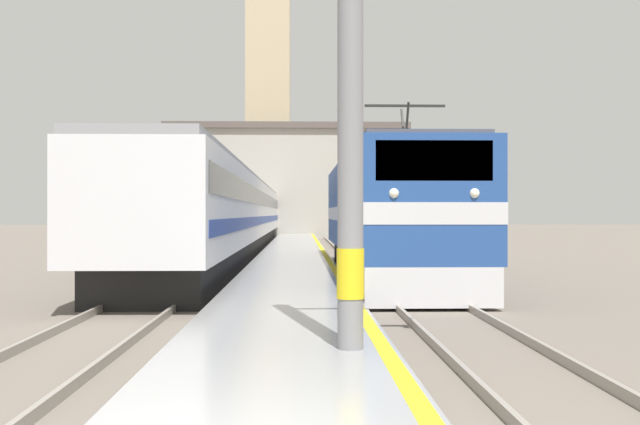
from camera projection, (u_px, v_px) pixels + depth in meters
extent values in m
plane|color=#70665B|center=(294.00, 255.00, 35.04)|extent=(200.00, 200.00, 0.00)
cube|color=#999999|center=(294.00, 258.00, 30.04)|extent=(2.81, 140.00, 0.34)
cube|color=yellow|center=(325.00, 254.00, 30.08)|extent=(0.20, 140.00, 0.00)
cube|color=#70665B|center=(365.00, 262.00, 30.12)|extent=(2.83, 140.00, 0.02)
cube|color=gray|center=(348.00, 260.00, 30.10)|extent=(0.07, 140.00, 0.14)
cube|color=gray|center=(383.00, 260.00, 30.14)|extent=(0.07, 140.00, 0.14)
cube|color=#70665B|center=(220.00, 262.00, 29.96)|extent=(2.83, 140.00, 0.02)
cube|color=gray|center=(202.00, 260.00, 29.94)|extent=(0.07, 140.00, 0.14)
cube|color=gray|center=(238.00, 260.00, 29.98)|extent=(0.07, 140.00, 0.14)
cube|color=black|center=(386.00, 263.00, 22.92)|extent=(2.46, 15.16, 0.90)
cube|color=#23478C|center=(386.00, 205.00, 22.93)|extent=(2.90, 16.48, 2.65)
cube|color=silver|center=(386.00, 214.00, 22.93)|extent=(2.92, 16.50, 0.44)
cube|color=silver|center=(433.00, 287.00, 14.83)|extent=(2.75, 0.30, 0.81)
cube|color=black|center=(434.00, 161.00, 14.75)|extent=(2.32, 0.12, 0.80)
sphere|color=white|center=(394.00, 193.00, 14.69)|extent=(0.20, 0.20, 0.20)
sphere|color=white|center=(474.00, 193.00, 14.73)|extent=(0.20, 0.20, 0.20)
cube|color=#4C4C51|center=(386.00, 160.00, 22.93)|extent=(2.61, 15.66, 0.12)
cylinder|color=#333333|center=(407.00, 124.00, 18.46)|extent=(0.06, 0.63, 1.03)
cylinder|color=#333333|center=(403.00, 127.00, 19.16)|extent=(0.06, 0.63, 1.03)
cube|color=#262626|center=(405.00, 106.00, 18.81)|extent=(2.03, 0.08, 0.06)
cube|color=black|center=(236.00, 244.00, 37.40)|extent=(2.46, 45.39, 0.90)
cube|color=silver|center=(236.00, 210.00, 37.41)|extent=(2.90, 47.28, 2.53)
cube|color=black|center=(236.00, 200.00, 37.41)|extent=(2.92, 46.34, 0.64)
cube|color=navy|center=(236.00, 220.00, 37.41)|extent=(2.92, 46.34, 0.36)
cube|color=gray|center=(236.00, 182.00, 37.41)|extent=(2.67, 47.28, 0.20)
cylinder|color=gray|center=(350.00, 38.00, 8.93)|extent=(0.31, 0.31, 7.44)
cylinder|color=yellow|center=(350.00, 273.00, 8.93)|extent=(0.33, 0.33, 0.60)
cube|color=tan|center=(268.00, 87.00, 70.51)|extent=(4.09, 4.09, 27.82)
cube|color=#A8A399|center=(287.00, 185.00, 61.92)|extent=(18.88, 6.79, 8.66)
cube|color=#564C47|center=(287.00, 130.00, 61.93)|extent=(19.48, 7.39, 0.50)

